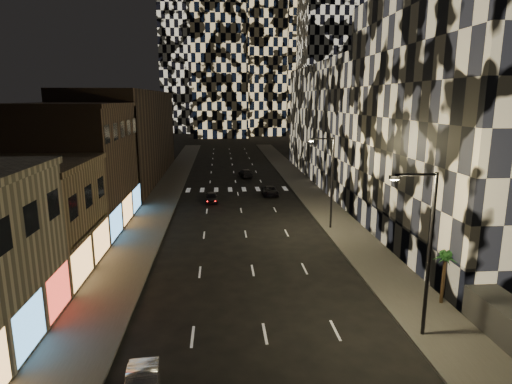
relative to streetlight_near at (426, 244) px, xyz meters
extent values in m
cube|color=#47443F|center=(-18.35, 40.00, -5.28)|extent=(4.00, 120.00, 0.15)
cube|color=#47443F|center=(1.65, 40.00, -5.28)|extent=(4.00, 120.00, 0.15)
cube|color=#4C4C47|center=(-16.25, 40.00, -5.28)|extent=(0.20, 120.00, 0.15)
cube|color=#4C4C47|center=(-0.45, 40.00, -5.28)|extent=(0.20, 120.00, 0.15)
cube|color=#7D664B|center=(-25.35, 11.00, -1.35)|extent=(10.00, 10.00, 8.00)
cube|color=#463427|center=(-25.35, 23.50, 0.65)|extent=(10.00, 15.00, 12.00)
cube|color=#463427|center=(-25.35, 50.00, 1.65)|extent=(10.00, 40.00, 14.00)
cube|color=#232326|center=(11.65, 14.50, 5.65)|extent=(16.00, 25.00, 22.00)
cube|color=#383838|center=(3.95, 14.50, -3.85)|extent=(0.60, 25.00, 3.00)
cube|color=#232326|center=(11.65, 47.00, 3.65)|extent=(16.00, 40.00, 18.00)
cylinder|color=black|center=(0.25, 0.00, -0.70)|extent=(0.20, 0.20, 9.00)
cylinder|color=black|center=(-0.85, 0.00, 3.70)|extent=(2.20, 0.14, 0.14)
cube|color=black|center=(-1.95, 0.00, 3.58)|extent=(0.50, 0.25, 0.18)
cube|color=#FFEAB2|center=(-1.95, 0.00, 3.46)|extent=(0.35, 0.18, 0.06)
cylinder|color=black|center=(0.25, 20.00, -0.70)|extent=(0.20, 0.20, 9.00)
cylinder|color=black|center=(-0.85, 20.00, 3.70)|extent=(2.20, 0.14, 0.14)
cube|color=black|center=(-1.95, 20.00, 3.58)|extent=(0.50, 0.25, 0.18)
cube|color=#FFEAB2|center=(-1.95, 20.00, 3.46)|extent=(0.35, 0.18, 0.06)
imported|color=black|center=(-11.85, 32.27, -4.71)|extent=(1.69, 3.84, 1.29)
imported|color=black|center=(-6.52, 49.85, -4.69)|extent=(2.37, 4.76, 1.33)
imported|color=black|center=(-4.04, 35.67, -4.75)|extent=(2.02, 4.33, 1.20)
cylinder|color=#47331E|center=(3.15, 3.47, -3.72)|extent=(0.22, 0.22, 2.96)
sphere|color=#1A4B1B|center=(3.15, 3.47, -2.11)|extent=(0.65, 0.65, 0.65)
cone|color=#1A4B1B|center=(3.37, 3.49, -2.15)|extent=(1.30, 0.38, 0.78)
cone|color=#1A4B1B|center=(3.27, 3.67, -2.15)|extent=(0.91, 1.22, 0.78)
cone|color=#1A4B1B|center=(3.07, 3.69, -2.15)|extent=(0.65, 1.30, 0.78)
cone|color=#1A4B1B|center=(2.93, 3.55, -2.15)|extent=(1.29, 0.68, 0.78)
cone|color=#1A4B1B|center=(2.95, 3.35, -2.15)|extent=(1.23, 0.89, 0.78)
cone|color=#1A4B1B|center=(3.12, 3.24, -2.15)|extent=(0.42, 1.30, 0.78)
cone|color=#1A4B1B|center=(3.31, 3.31, -2.15)|extent=(1.08, 1.10, 0.78)
camera|label=1|loc=(-10.64, -20.45, 7.42)|focal=30.00mm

